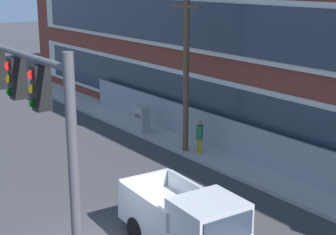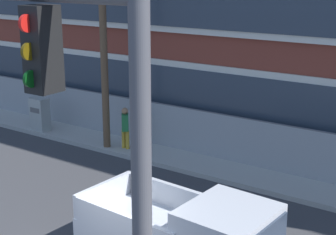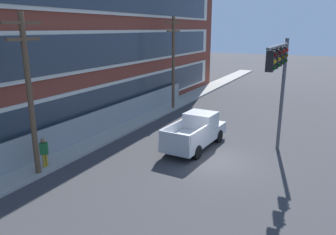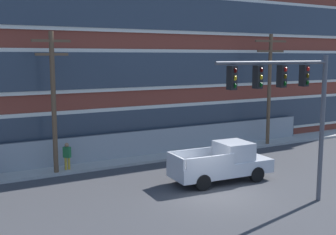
{
  "view_description": "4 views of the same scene",
  "coord_description": "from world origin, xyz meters",
  "px_view_note": "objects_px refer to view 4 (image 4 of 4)",
  "views": [
    {
      "loc": [
        11.79,
        -6.58,
        7.72
      ],
      "look_at": [
        -0.25,
        2.28,
        3.65
      ],
      "focal_mm": 55.0,
      "sensor_mm": 36.0,
      "label": 1
    },
    {
      "loc": [
        6.49,
        -6.39,
        6.44
      ],
      "look_at": [
        -1.59,
        5.37,
        2.34
      ],
      "focal_mm": 55.0,
      "sensor_mm": 36.0,
      "label": 2
    },
    {
      "loc": [
        -15.93,
        -5.19,
        7.01
      ],
      "look_at": [
        1.21,
        3.41,
        1.78
      ],
      "focal_mm": 35.0,
      "sensor_mm": 36.0,
      "label": 3
    },
    {
      "loc": [
        -11.21,
        -15.33,
        6.45
      ],
      "look_at": [
        -1.24,
        2.32,
        3.49
      ],
      "focal_mm": 45.0,
      "sensor_mm": 36.0,
      "label": 4
    }
  ],
  "objects_px": {
    "traffic_signal_mast": "(291,95)",
    "utility_pole_midblock": "(269,84)",
    "pickup_truck_silver": "(223,163)",
    "utility_pole_near_corner": "(53,98)",
    "pedestrian_near_cabinet": "(67,155)"
  },
  "relations": [
    {
      "from": "traffic_signal_mast",
      "to": "utility_pole_near_corner",
      "type": "height_order",
      "value": "utility_pole_near_corner"
    },
    {
      "from": "traffic_signal_mast",
      "to": "utility_pole_near_corner",
      "type": "distance_m",
      "value": 12.31
    },
    {
      "from": "pickup_truck_silver",
      "to": "utility_pole_midblock",
      "type": "xyz_separation_m",
      "value": [
        8.08,
        5.45,
        3.55
      ]
    },
    {
      "from": "traffic_signal_mast",
      "to": "pedestrian_near_cabinet",
      "type": "xyz_separation_m",
      "value": [
        -6.58,
        10.16,
        -3.89
      ]
    },
    {
      "from": "utility_pole_midblock",
      "to": "pedestrian_near_cabinet",
      "type": "xyz_separation_m",
      "value": [
        -14.66,
        0.19,
        -3.52
      ]
    },
    {
      "from": "traffic_signal_mast",
      "to": "pickup_truck_silver",
      "type": "bearing_deg",
      "value": 89.99
    },
    {
      "from": "traffic_signal_mast",
      "to": "utility_pole_near_corner",
      "type": "relative_size",
      "value": 0.84
    },
    {
      "from": "utility_pole_near_corner",
      "to": "utility_pole_midblock",
      "type": "distance_m",
      "value": 15.35
    },
    {
      "from": "traffic_signal_mast",
      "to": "utility_pole_midblock",
      "type": "height_order",
      "value": "utility_pole_midblock"
    },
    {
      "from": "traffic_signal_mast",
      "to": "pedestrian_near_cabinet",
      "type": "relative_size",
      "value": 3.85
    },
    {
      "from": "traffic_signal_mast",
      "to": "utility_pole_midblock",
      "type": "relative_size",
      "value": 0.81
    },
    {
      "from": "utility_pole_near_corner",
      "to": "utility_pole_midblock",
      "type": "height_order",
      "value": "utility_pole_midblock"
    },
    {
      "from": "traffic_signal_mast",
      "to": "pedestrian_near_cabinet",
      "type": "height_order",
      "value": "traffic_signal_mast"
    },
    {
      "from": "utility_pole_near_corner",
      "to": "pickup_truck_silver",
      "type": "bearing_deg",
      "value": -36.64
    },
    {
      "from": "utility_pole_midblock",
      "to": "utility_pole_near_corner",
      "type": "bearing_deg",
      "value": -179.82
    }
  ]
}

